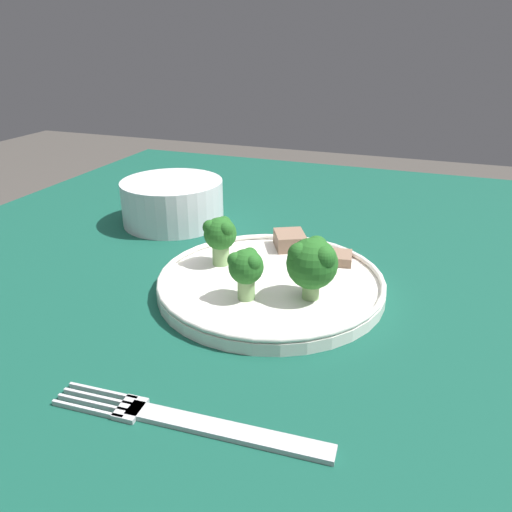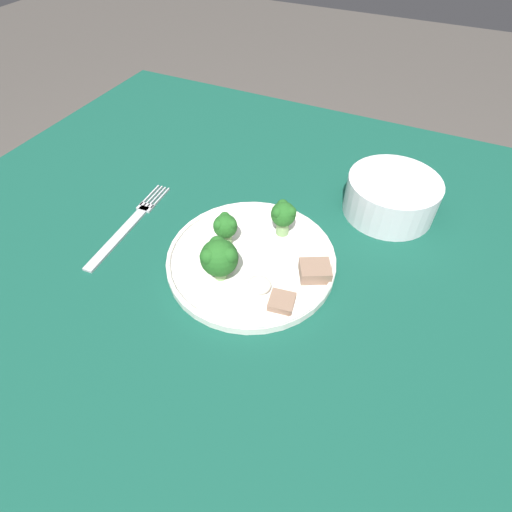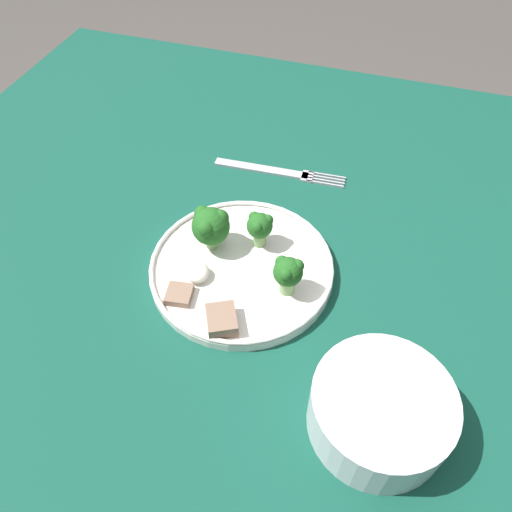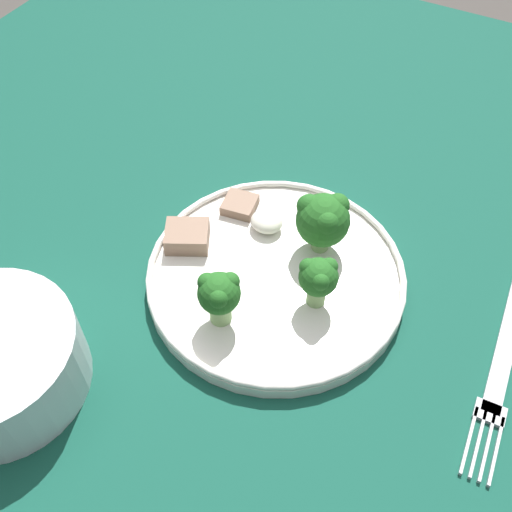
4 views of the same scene
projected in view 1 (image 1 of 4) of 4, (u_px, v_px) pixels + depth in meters
The scene contains 10 objects.
table at pixel (303, 375), 0.56m from camera, with size 1.09×1.04×0.75m.
dinner_plate at pixel (271, 283), 0.52m from camera, with size 0.23×0.23×0.02m.
fork at pixel (190, 423), 0.34m from camera, with size 0.03×0.20×0.00m.
cream_bowl at pixel (173, 203), 0.69m from camera, with size 0.14×0.14×0.06m.
broccoli_floret_near_rim_left at pixel (246, 268), 0.47m from camera, with size 0.03×0.03×0.05m.
broccoli_floret_center_left at pixel (312, 262), 0.47m from camera, with size 0.05×0.05×0.06m.
broccoli_floret_back_left at pixel (220, 235), 0.54m from camera, with size 0.04×0.04×0.05m.
meat_slice_front_slice at pixel (290, 240), 0.59m from camera, with size 0.05×0.05×0.02m.
meat_slice_middle_slice at pixel (338, 258), 0.55m from camera, with size 0.04×0.03×0.01m.
sauce_dollop at pixel (322, 266), 0.53m from camera, with size 0.03×0.03×0.02m.
Camera 1 is at (-0.44, -0.11, 1.00)m, focal length 35.00 mm.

